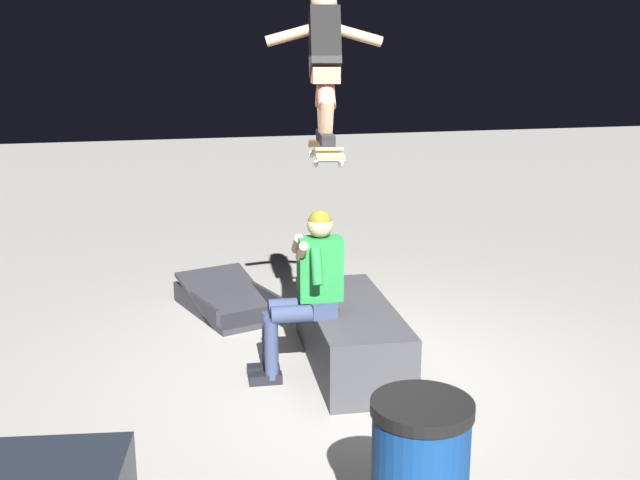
% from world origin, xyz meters
% --- Properties ---
extents(ground_plane, '(40.00, 40.00, 0.00)m').
position_xyz_m(ground_plane, '(0.00, 0.00, 0.00)').
color(ground_plane, gray).
extents(ledge_box_main, '(1.79, 0.87, 0.52)m').
position_xyz_m(ledge_box_main, '(0.26, -0.07, 0.26)').
color(ledge_box_main, '#38383D').
rests_on(ledge_box_main, ground).
extents(person_sitting_on_ledge, '(0.60, 0.77, 1.35)m').
position_xyz_m(person_sitting_on_ledge, '(0.15, 0.34, 0.76)').
color(person_sitting_on_ledge, '#2D3856').
rests_on(person_sitting_on_ledge, ground).
extents(skateboard, '(1.04, 0.42, 0.16)m').
position_xyz_m(skateboard, '(0.20, 0.17, 1.79)').
color(skateboard, '#AD8451').
extents(skater_airborne, '(0.64, 0.88, 1.12)m').
position_xyz_m(skater_airborne, '(0.26, 0.16, 2.47)').
color(skater_airborne, black).
extents(kicker_ramp, '(1.39, 1.04, 0.42)m').
position_xyz_m(kicker_ramp, '(1.87, 0.65, 0.07)').
color(kicker_ramp, '#28282D').
rests_on(kicker_ramp, ground).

